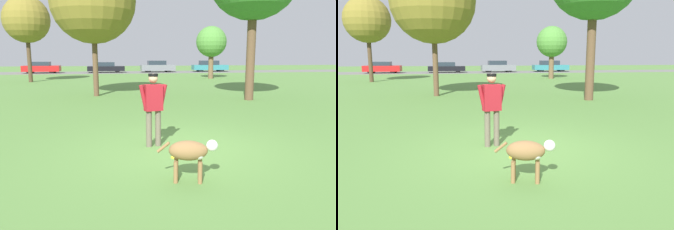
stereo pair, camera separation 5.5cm
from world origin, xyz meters
TOP-DOWN VIEW (x-y plane):
  - ground_plane at (0.00, 0.00)m, footprint 120.00×120.00m
  - far_road_strip at (0.00, 33.77)m, footprint 120.00×6.00m
  - person at (-0.54, 0.31)m, footprint 0.65×0.29m
  - dog at (-0.23, -1.88)m, footprint 0.97×0.46m
  - frisbee at (-0.21, -0.61)m, footprint 0.21×0.21m
  - tree_far_right at (7.28, 21.44)m, footprint 2.67×2.67m
  - tree_mid_center at (-2.20, 10.04)m, footprint 4.14×4.14m
  - tree_far_left at (-7.57, 19.99)m, footprint 3.45×3.45m
  - parked_car_red at (-9.41, 33.46)m, footprint 4.14×1.87m
  - parked_car_black at (-2.07, 33.57)m, footprint 4.43×1.84m
  - parked_car_grey at (4.21, 33.62)m, footprint 4.20×1.89m
  - parked_car_teal at (11.03, 34.07)m, footprint 4.52×1.89m

SIDE VIEW (x-z plane):
  - ground_plane at x=0.00m, z-range 0.00..0.00m
  - far_road_strip at x=0.00m, z-range 0.00..0.01m
  - frisbee at x=-0.21m, z-range 0.00..0.02m
  - dog at x=-0.23m, z-range 0.14..0.84m
  - parked_car_black at x=-2.07m, z-range -0.01..1.24m
  - parked_car_red at x=-9.41m, z-range -0.01..1.31m
  - parked_car_teal at x=11.03m, z-range -0.01..1.39m
  - parked_car_grey at x=4.21m, z-range -0.02..1.40m
  - person at x=-0.54m, z-range 0.14..1.76m
  - tree_far_right at x=7.28m, z-range 0.89..5.45m
  - tree_mid_center at x=-2.20m, z-range 1.27..7.98m
  - tree_far_left at x=-7.57m, z-range 1.45..7.85m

